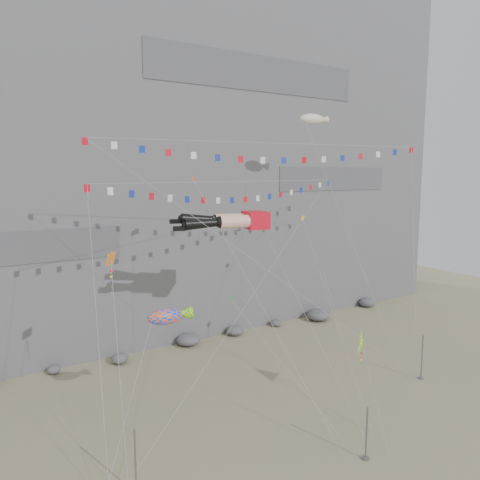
{
  "coord_description": "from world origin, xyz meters",
  "views": [
    {
      "loc": [
        -21.49,
        -27.62,
        18.58
      ],
      "look_at": [
        1.67,
        9.0,
        12.49
      ],
      "focal_mm": 35.0,
      "sensor_mm": 36.0,
      "label": 1
    }
  ],
  "objects": [
    {
      "name": "flag_banner_upper",
      "position": [
        1.31,
        8.63,
        17.92
      ],
      "size": [
        30.96,
        16.44,
        27.2
      ],
      "color": "red",
      "rests_on": "ground"
    },
    {
      "name": "anchor_pole_left",
      "position": [
        -13.22,
        -3.15,
        2.01
      ],
      "size": [
        0.12,
        0.12,
        4.01
      ],
      "primitive_type": "cylinder",
      "color": "slate",
      "rests_on": "ground"
    },
    {
      "name": "blimp_windsock",
      "position": [
        11.18,
        10.15,
        24.17
      ],
      "size": [
        3.97,
        14.3,
        27.56
      ],
      "color": "beige",
      "rests_on": "ground"
    },
    {
      "name": "fish_windsock",
      "position": [
        -9.47,
        0.87,
        9.04
      ],
      "size": [
        7.76,
        5.02,
        11.5
      ],
      "color": "#FF620D",
      "rests_on": "ground"
    },
    {
      "name": "small_kite_c",
      "position": [
        -3.22,
        2.41,
        8.87
      ],
      "size": [
        4.28,
        10.64,
        13.91
      ],
      "color": "green",
      "rests_on": "ground"
    },
    {
      "name": "legs_kite",
      "position": [
        -1.33,
        5.77,
        14.72
      ],
      "size": [
        8.4,
        15.25,
        19.34
      ],
      "rotation": [
        0.0,
        0.0,
        -0.24
      ],
      "color": "red",
      "rests_on": "ground"
    },
    {
      "name": "small_kite_d",
      "position": [
        8.03,
        7.35,
        13.93
      ],
      "size": [
        5.21,
        14.16,
        20.27
      ],
      "color": "yellow",
      "rests_on": "ground"
    },
    {
      "name": "small_kite_a",
      "position": [
        -3.17,
        8.37,
        17.7
      ],
      "size": [
        3.57,
        16.41,
        24.23
      ],
      "color": "#FF5E15",
      "rests_on": "ground"
    },
    {
      "name": "anchor_pole_center",
      "position": [
        0.7,
        -8.0,
        1.83
      ],
      "size": [
        0.12,
        0.12,
        3.66
      ],
      "primitive_type": "cylinder",
      "color": "slate",
      "rests_on": "ground"
    },
    {
      "name": "flag_banner_lower",
      "position": [
        2.91,
        5.5,
        21.23
      ],
      "size": [
        30.81,
        9.9,
        25.03
      ],
      "color": "red",
      "rests_on": "ground"
    },
    {
      "name": "talus_boulders",
      "position": [
        0.0,
        17.0,
        0.6
      ],
      "size": [
        60.0,
        3.0,
        1.2
      ],
      "primitive_type": null,
      "color": "#5C5C61",
      "rests_on": "ground"
    },
    {
      "name": "delta_kite",
      "position": [
        5.26,
        -3.16,
        5.51
      ],
      "size": [
        4.06,
        6.21,
        8.22
      ],
      "color": "#FFE70D",
      "rests_on": "ground"
    },
    {
      "name": "ground",
      "position": [
        0.0,
        0.0,
        0.0
      ],
      "size": [
        120.0,
        120.0,
        0.0
      ],
      "primitive_type": "plane",
      "color": "gray",
      "rests_on": "ground"
    },
    {
      "name": "harlequin_kite",
      "position": [
        -12.33,
        3.12,
        12.92
      ],
      "size": [
        2.64,
        8.16,
        14.82
      ],
      "color": "red",
      "rests_on": "ground"
    },
    {
      "name": "anchor_pole_right",
      "position": [
        14.27,
        -2.13,
        2.09
      ],
      "size": [
        0.12,
        0.12,
        4.18
      ],
      "primitive_type": "cylinder",
      "color": "slate",
      "rests_on": "ground"
    },
    {
      "name": "cliff",
      "position": [
        0.0,
        32.0,
        25.0
      ],
      "size": [
        80.0,
        28.0,
        50.0
      ],
      "primitive_type": "cube",
      "color": "slate",
      "rests_on": "ground"
    },
    {
      "name": "small_kite_b",
      "position": [
        6.66,
        3.11,
        10.24
      ],
      "size": [
        3.95,
        10.05,
        14.38
      ],
      "color": "purple",
      "rests_on": "ground"
    }
  ]
}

